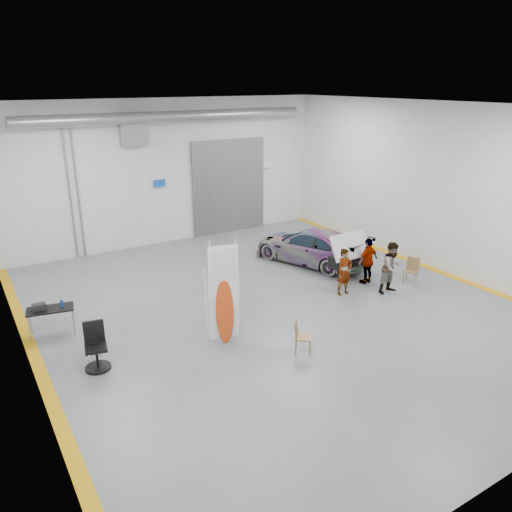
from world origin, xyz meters
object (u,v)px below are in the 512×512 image
surfboard_display (226,302)px  folding_chair_far (410,276)px  person_b (392,268)px  folding_chair_near (303,343)px  shop_stool (94,353)px  person_a (344,272)px  work_table (47,309)px  office_chair (95,349)px  person_c (368,261)px  sedan_car (311,246)px

surfboard_display → folding_chair_far: (7.31, 0.21, -0.89)m
folding_chair_far → person_b: bearing=-108.4°
folding_chair_near → shop_stool: (-4.73, 2.23, 0.05)m
person_a → folding_chair_near: (-3.39, -2.30, -0.51)m
work_table → office_chair: size_ratio=1.12×
person_a → person_c: (1.32, 0.30, 0.03)m
person_c → office_chair: (-9.43, -0.53, -0.29)m
work_table → office_chair: bearing=-75.0°
person_c → office_chair: size_ratio=1.38×
folding_chair_near → work_table: bearing=91.5°
person_a → person_b: (1.43, -0.70, 0.08)m
folding_chair_far → person_c: bearing=-150.9°
sedan_car → work_table: sedan_car is taller
person_a → shop_stool: size_ratio=2.36×
person_a → surfboard_display: bearing=-169.1°
person_c → person_b: bearing=88.5°
sedan_car → folding_chair_far: size_ratio=5.00×
surfboard_display → office_chair: surfboard_display is taller
sedan_car → person_c: (0.40, -2.65, 0.15)m
folding_chair_far → work_table: bearing=-129.8°
person_a → surfboard_display: 4.84m
folding_chair_far → office_chair: bearing=-118.0°
person_a → person_b: 1.60m
person_a → shop_stool: person_a is taller
person_a → folding_chair_far: 2.65m
person_b → shop_stool: bearing=174.4°
surfboard_display → folding_chair_near: size_ratio=3.28×
folding_chair_near → office_chair: size_ratio=0.75×
folding_chair_near → person_a: bearing=-14.5°
folding_chair_far → shop_stool: (-10.67, 0.47, 0.04)m
folding_chair_far → office_chair: 10.66m
person_b → surfboard_display: size_ratio=0.60×
person_c → folding_chair_far: 1.58m
sedan_car → folding_chair_near: size_ratio=5.16×
person_c → folding_chair_near: bearing=21.0°
work_table → person_a: bearing=-13.9°
surfboard_display → person_c: bearing=23.8°
sedan_car → person_b: bearing=79.2°
work_table → office_chair: 2.49m
person_c → surfboard_display: size_ratio=0.56×
surfboard_display → work_table: bearing=157.8°
person_c → shop_stool: bearing=-5.6°
sedan_car → person_a: (-0.92, -2.95, 0.12)m
sedan_car → surfboard_display: (-5.69, -3.71, 0.51)m
surfboard_display → shop_stool: surfboard_display is taller
person_c → shop_stool: person_c is taller
person_b → surfboard_display: bearing=178.7°
work_table → surfboard_display: bearing=-36.2°
person_a → surfboard_display: (-4.77, -0.75, 0.39)m
person_b → shop_stool: person_b is taller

